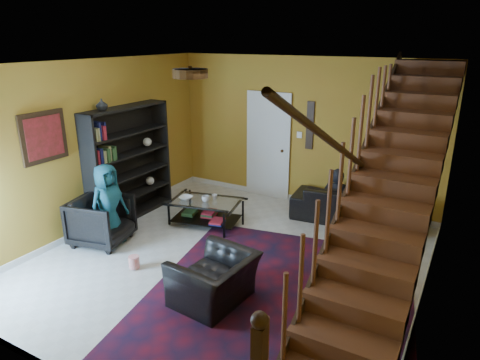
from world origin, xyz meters
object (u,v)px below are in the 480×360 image
(coffee_table, at_px, (206,211))
(armchair_right, at_px, (214,280))
(bookshelf, at_px, (130,165))
(sofa, at_px, (352,205))
(armchair_left, at_px, (102,221))

(coffee_table, bearing_deg, armchair_right, -53.75)
(bookshelf, height_order, coffee_table, bookshelf)
(sofa, bearing_deg, coffee_table, 27.63)
(armchair_right, height_order, coffee_table, armchair_right)
(coffee_table, bearing_deg, bookshelf, -168.14)
(bookshelf, distance_m, coffee_table, 1.60)
(sofa, distance_m, coffee_table, 2.58)
(armchair_left, relative_size, coffee_table, 0.64)
(armchair_left, bearing_deg, sofa, -61.74)
(armchair_right, xyz_separation_m, coffee_table, (-1.36, 1.86, -0.05))
(bookshelf, bearing_deg, coffee_table, 11.86)
(armchair_right, distance_m, coffee_table, 2.30)
(sofa, height_order, coffee_table, sofa)
(bookshelf, relative_size, coffee_table, 1.53)
(bookshelf, height_order, sofa, bookshelf)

